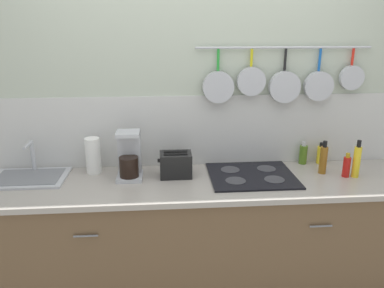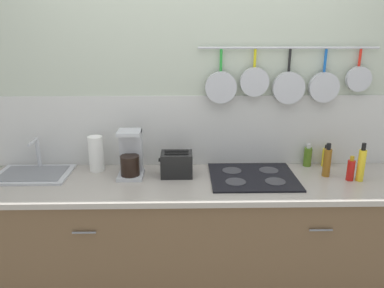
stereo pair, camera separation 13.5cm
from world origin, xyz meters
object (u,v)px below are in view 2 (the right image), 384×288
coffee_maker (131,157)px  bottle_olive_oil (361,164)px  bottle_dish_soap (327,162)px  bottle_cooking_wine (350,169)px  toaster (177,164)px  bottle_hot_sauce (326,157)px  paper_towel_roll (96,154)px  bottle_sesame_oil (308,156)px

coffee_maker → bottle_olive_oil: size_ratio=1.23×
bottle_dish_soap → bottle_cooking_wine: 0.15m
coffee_maker → bottle_olive_oil: coffee_maker is taller
coffee_maker → toaster: (0.31, -0.01, -0.05)m
bottle_hot_sauce → coffee_maker: bearing=-173.7°
coffee_maker → bottle_dish_soap: coffee_maker is taller
coffee_maker → bottle_hot_sauce: 1.40m
bottle_hot_sauce → paper_towel_roll: bearing=-178.1°
coffee_maker → bottle_cooking_wine: coffee_maker is taller
bottle_dish_soap → bottle_olive_oil: size_ratio=0.90×
paper_towel_roll → bottle_olive_oil: 1.79m
paper_towel_roll → coffee_maker: coffee_maker is taller
bottle_cooking_wine → bottle_sesame_oil: bearing=126.7°
toaster → bottle_dish_soap: bearing=-1.7°
toaster → bottle_dish_soap: 1.02m
coffee_maker → toaster: bearing=-1.7°
toaster → bottle_olive_oil: size_ratio=0.88×
bottle_dish_soap → bottle_sesame_oil: bearing=108.5°
toaster → bottle_olive_oil: bearing=-5.3°
paper_towel_roll → toaster: (0.57, -0.11, -0.04)m
paper_towel_roll → bottle_cooking_wine: (1.71, -0.21, -0.05)m
bottle_dish_soap → bottle_hot_sauce: size_ratio=1.46×
bottle_hot_sauce → bottle_olive_oil: size_ratio=0.62×
bottle_dish_soap → bottle_cooking_wine: bearing=-27.6°
bottle_sesame_oil → bottle_cooking_wine: bearing=-53.3°
toaster → bottle_cooking_wine: size_ratio=1.37×
toaster → bottle_cooking_wine: bearing=-5.0°
toaster → bottle_cooking_wine: same height
bottle_cooking_wine → paper_towel_roll: bearing=173.1°
bottle_sesame_oil → bottle_dish_soap: bearing=-71.5°
paper_towel_roll → bottle_hot_sauce: 1.65m
bottle_dish_soap → bottle_olive_oil: bottle_olive_oil is taller
bottle_sesame_oil → bottle_olive_oil: bottle_olive_oil is taller
paper_towel_roll → bottle_dish_soap: size_ratio=1.07×
toaster → bottle_hot_sauce: (1.08, 0.16, -0.01)m
coffee_maker → bottle_sesame_oil: size_ratio=1.89×
bottle_hot_sauce → bottle_cooking_wine: bearing=-75.8°
bottle_dish_soap → bottle_olive_oil: bearing=-23.1°
bottle_sesame_oil → bottle_cooking_wine: bottle_sesame_oil is taller
bottle_cooking_wine → bottle_olive_oil: size_ratio=0.65×
coffee_maker → bottle_olive_oil: (1.52, -0.12, -0.02)m
coffee_maker → bottle_hot_sauce: coffee_maker is taller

